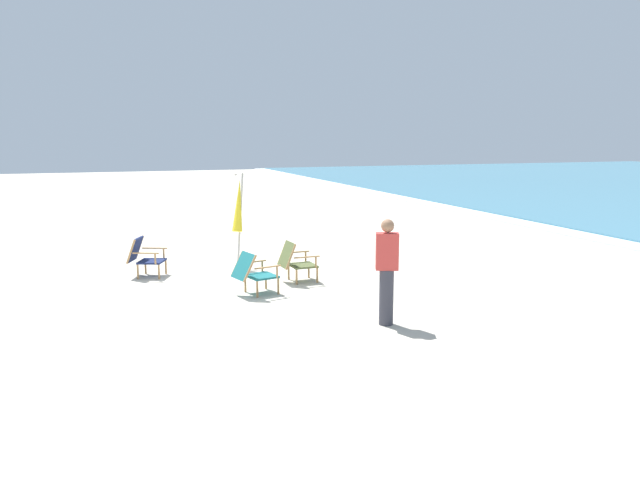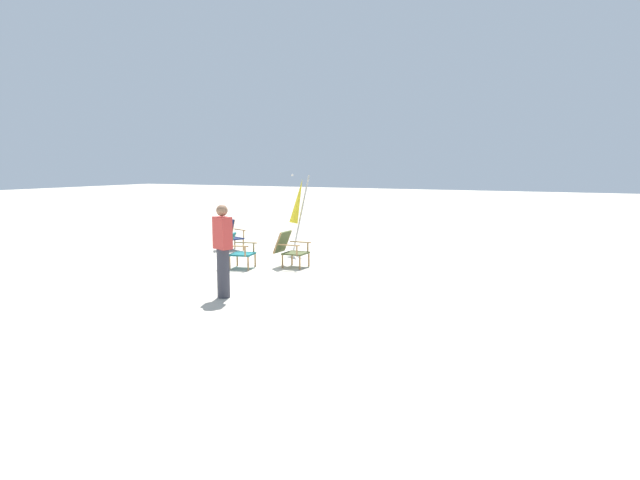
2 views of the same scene
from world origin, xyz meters
TOP-DOWN VIEW (x-y plane):
  - ground_plane at (0.00, 0.00)m, footprint 80.00×80.00m
  - beach_chair_far_center at (-1.74, -1.05)m, footprint 0.79×0.85m
  - beach_chair_back_left at (0.44, 0.71)m, footprint 0.74×0.87m
  - beach_chair_mid_center at (-0.24, 1.72)m, footprint 0.62×0.72m
  - umbrella_furled_yellow at (-1.98, 0.99)m, footprint 0.59×0.43m
  - person_near_chairs at (2.90, 2.18)m, footprint 0.31×0.39m

SIDE VIEW (x-z plane):
  - ground_plane at x=0.00m, z-range 0.00..0.00m
  - beach_chair_back_left at x=0.44m, z-range 0.03..0.82m
  - beach_chair_mid_center at x=-0.24m, z-range 0.02..0.83m
  - beach_chair_far_center at x=-1.74m, z-range 0.02..0.84m
  - person_near_chairs at x=2.90m, z-range 0.02..1.65m
  - umbrella_furled_yellow at x=-1.98m, z-range 0.32..2.39m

